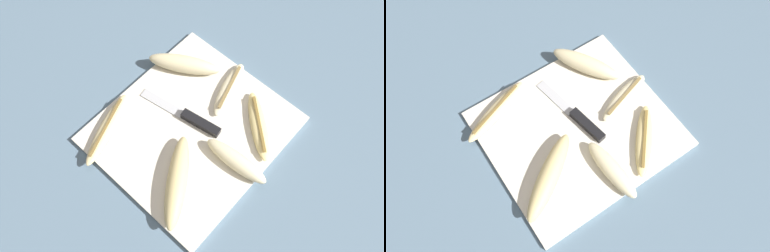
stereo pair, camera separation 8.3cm
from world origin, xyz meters
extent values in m
plane|color=slate|center=(0.00, 0.00, 0.00)|extent=(4.00, 4.00, 0.00)
cube|color=silver|center=(0.00, 0.00, 0.01)|extent=(0.40, 0.36, 0.01)
cube|color=black|center=(0.02, -0.01, 0.02)|extent=(0.04, 0.10, 0.02)
cube|color=#B7BABF|center=(0.00, 0.09, 0.01)|extent=(0.04, 0.11, 0.00)
ellipsoid|color=#DBC684|center=(-0.12, -0.07, 0.03)|extent=(0.19, 0.15, 0.04)
ellipsoid|color=beige|center=(0.10, 0.12, 0.03)|extent=(0.12, 0.17, 0.04)
ellipsoid|color=#EDD689|center=(0.10, -0.11, 0.02)|extent=(0.14, 0.15, 0.02)
cube|color=olive|center=(0.10, -0.11, 0.03)|extent=(0.10, 0.11, 0.00)
ellipsoid|color=beige|center=(0.13, 0.00, 0.02)|extent=(0.16, 0.08, 0.02)
cube|color=olive|center=(0.13, 0.00, 0.03)|extent=(0.12, 0.04, 0.00)
ellipsoid|color=beige|center=(-0.13, 0.14, 0.02)|extent=(0.19, 0.10, 0.02)
cube|color=olive|center=(-0.13, 0.14, 0.03)|extent=(0.14, 0.06, 0.00)
ellipsoid|color=beige|center=(0.00, -0.13, 0.03)|extent=(0.05, 0.15, 0.03)
camera|label=1|loc=(-0.26, -0.24, 0.78)|focal=35.00mm
camera|label=2|loc=(-0.20, -0.29, 0.78)|focal=35.00mm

